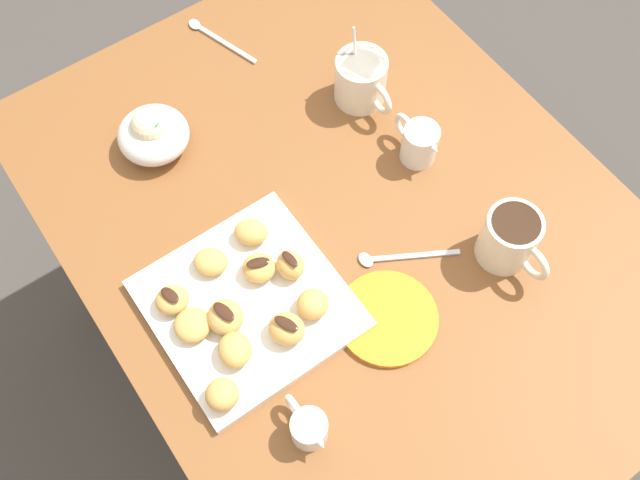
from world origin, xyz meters
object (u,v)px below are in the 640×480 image
Objects in this scene: beignet_0 at (172,300)px; beignet_10 at (259,268)px; dining_table at (345,252)px; coffee_mug_cream_left at (362,79)px; beignet_2 at (211,262)px; beignet_5 at (235,350)px; beignet_1 at (287,329)px; beignet_6 at (313,304)px; beignet_4 at (225,317)px; coffee_mug_cream_right at (510,238)px; beignet_8 at (222,395)px; beignet_3 at (290,265)px; ice_cream_bowl at (153,133)px; beignet_7 at (251,232)px; cream_pitcher_white at (419,142)px; pastry_plate_square at (248,304)px; saucer_orange_left at (387,318)px; chocolate_sauce_pitcher at (309,428)px; beignet_9 at (192,325)px.

beignet_0 is 1.00× the size of beignet_10.
coffee_mug_cream_left is at bearing 138.49° from dining_table.
beignet_5 is (0.14, -0.04, 0.00)m from beignet_2.
beignet_1 is 0.05m from beignet_6.
beignet_4 is at bearing 163.09° from beignet_5.
beignet_8 is (-0.05, -0.48, -0.02)m from coffee_mug_cream_right.
beignet_3 is at bearing 114.79° from beignet_5.
beignet_7 is (0.25, 0.03, -0.01)m from ice_cream_bowl.
ice_cream_bowl is at bearing -127.58° from cream_pitcher_white.
saucer_orange_left is at bearing 49.05° from pastry_plate_square.
beignet_1 reaches higher than dining_table.
beignet_7 is (-0.10, 0.11, -0.00)m from beignet_4.
beignet_1 is at bearing -79.27° from beignet_6.
ice_cream_bowl reaches higher than beignet_1.
ice_cream_bowl is at bearing 173.35° from chocolate_sauce_pitcher.
cream_pitcher_white is at bearing 86.14° from beignet_7.
beignet_4 reaches higher than beignet_2.
beignet_0 is at bearing -23.90° from ice_cream_bowl.
beignet_7 reaches higher than beignet_2.
beignet_8 is at bearing -45.62° from pastry_plate_square.
beignet_0 and beignet_10 have the same top height.
beignet_5 reaches higher than beignet_0.
beignet_0 is at bearing 175.17° from beignet_8.
beignet_2 is at bearing -133.80° from beignet_10.
ice_cream_bowl reaches higher than pastry_plate_square.
dining_table is 0.34m from beignet_9.
beignet_3 is 0.05m from beignet_10.
ice_cream_bowl is 2.22× the size of beignet_5.
pastry_plate_square is 0.44m from coffee_mug_cream_left.
cream_pitcher_white is (-0.03, 0.17, 0.16)m from dining_table.
dining_table is 0.27m from beignet_2.
beignet_1 is (-0.06, -0.14, 0.03)m from saucer_orange_left.
beignet_3 is at bearing 51.20° from beignet_2.
chocolate_sauce_pitcher is at bearing 12.32° from beignet_0.
beignet_3 is (-0.16, -0.29, -0.02)m from coffee_mug_cream_right.
beignet_6 is (0.01, 0.13, 0.00)m from beignet_5.
beignet_3 is (0.03, -0.13, 0.16)m from dining_table.
coffee_mug_cream_right is at bearing 35.09° from ice_cream_bowl.
beignet_1 is at bearing 12.16° from beignet_2.
chocolate_sauce_pitcher is 1.95× the size of beignet_3.
pastry_plate_square is 5.00× the size of beignet_4.
cream_pitcher_white is at bearing 96.24° from beignet_10.
ice_cream_bowl is (-0.12, -0.35, -0.01)m from coffee_mug_cream_left.
cream_pitcher_white is 0.39m from beignet_1.
beignet_5 is at bearing -47.90° from beignet_10.
coffee_mug_cream_left is 0.39m from beignet_10.
beignet_8 reaches higher than pastry_plate_square.
beignet_8 is (0.17, -0.49, -0.00)m from cream_pitcher_white.
dining_table is at bearing 103.02° from beignet_3.
beignet_8 is 0.88× the size of beignet_9.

